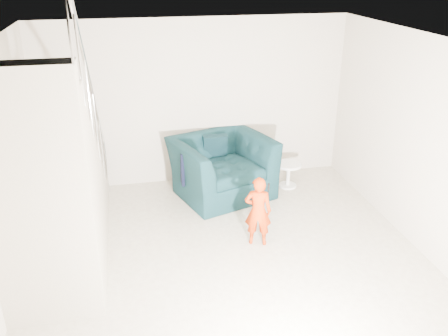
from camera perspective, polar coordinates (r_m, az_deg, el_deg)
The scene contains 11 objects.
floor at distance 5.94m, azimuth 1.00°, elevation -12.32°, with size 5.50×5.50×0.00m, color gray.
ceiling at distance 4.85m, azimuth 1.23°, elevation 14.31°, with size 5.50×5.50×0.00m, color silver.
back_wall at distance 7.79m, azimuth -3.46°, elevation 7.83°, with size 5.00×5.00×0.00m, color #BFB19B.
right_wall at distance 6.26m, azimuth 24.00°, elevation 1.61°, with size 5.50×5.50×0.00m, color #BFB19B.
armchair at distance 7.53m, azimuth -0.21°, elevation 0.10°, with size 1.43×1.25×0.93m, color black.
toddler at distance 6.22m, azimuth 4.12°, elevation -5.20°, with size 0.35×0.23×0.97m, color #A10F05.
side_table at distance 7.92m, azimuth 7.76°, elevation -0.36°, with size 0.42×0.42×0.42m.
staircase at distance 5.88m, azimuth -19.60°, elevation -3.41°, with size 1.02×3.03×3.62m.
cushion at distance 7.73m, azimuth -1.10°, elevation 2.74°, with size 0.39×0.11×0.37m, color black.
throw at distance 7.34m, azimuth -5.19°, elevation 0.39°, with size 0.05×0.47×0.52m, color black.
phone at distance 6.04m, azimuth 5.38°, elevation -2.36°, with size 0.02×0.05×0.10m, color black.
Camera 1 is at (-1.09, -4.66, 3.52)m, focal length 38.00 mm.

